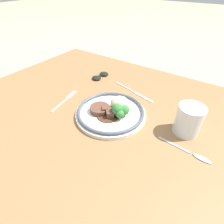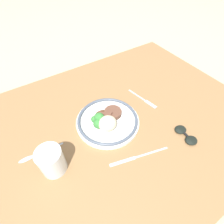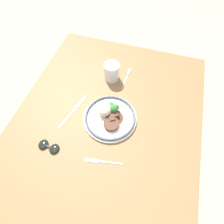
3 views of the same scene
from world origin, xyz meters
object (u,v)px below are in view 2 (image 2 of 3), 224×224
(plate, at_px, (107,120))
(fork, at_px, (145,100))
(juice_glass, at_px, (52,162))
(knife, at_px, (137,157))
(sunglasses, at_px, (186,135))
(spoon, at_px, (32,156))

(plate, height_order, fork, plate)
(juice_glass, height_order, knife, juice_glass)
(fork, relative_size, sunglasses, 1.65)
(spoon, bearing_deg, fork, -176.16)
(juice_glass, relative_size, spoon, 0.62)
(fork, relative_size, spoon, 1.04)
(knife, bearing_deg, fork, -120.83)
(plate, height_order, juice_glass, juice_glass)
(plate, xyz_separation_m, sunglasses, (-0.23, 0.22, -0.01))
(fork, xyz_separation_m, knife, (0.21, 0.21, 0.00))
(plate, relative_size, fork, 1.54)
(sunglasses, bearing_deg, knife, -3.69)
(fork, bearing_deg, juice_glass, -89.92)
(plate, distance_m, sunglasses, 0.32)
(knife, xyz_separation_m, spoon, (0.32, -0.21, 0.00))
(plate, distance_m, juice_glass, 0.26)
(plate, height_order, sunglasses, plate)
(juice_glass, height_order, sunglasses, juice_glass)
(plate, xyz_separation_m, juice_glass, (0.25, 0.07, 0.03))
(juice_glass, bearing_deg, knife, 154.95)
(juice_glass, xyz_separation_m, spoon, (0.05, -0.08, -0.04))
(knife, bearing_deg, spoon, -18.63)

